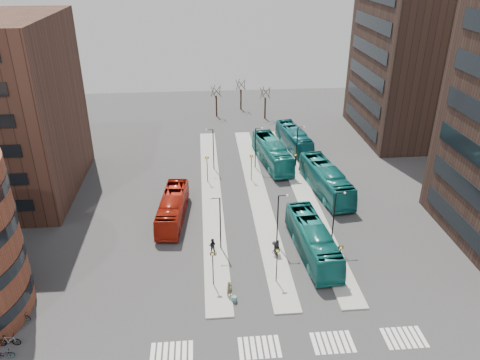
{
  "coord_description": "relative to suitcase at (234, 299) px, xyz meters",
  "views": [
    {
      "loc": [
        -4.95,
        -23.41,
        28.7
      ],
      "look_at": [
        -0.81,
        24.25,
        5.0
      ],
      "focal_mm": 35.0,
      "sensor_mm": 36.0,
      "label": 1
    }
  ],
  "objects": [
    {
      "name": "crosswalk_stripes",
      "position": [
        4.38,
        -5.59,
        -0.28
      ],
      "size": [
        22.35,
        2.4,
        0.01
      ],
      "color": "silver",
      "rests_on": "ground"
    },
    {
      "name": "island_mid",
      "position": [
        4.63,
        20.41,
        -0.21
      ],
      "size": [
        2.5,
        45.0,
        0.15
      ],
      "primitive_type": "cube",
      "color": "gray",
      "rests_on": "ground"
    },
    {
      "name": "island_right",
      "position": [
        10.63,
        20.41,
        -0.21
      ],
      "size": [
        2.5,
        45.0,
        0.15
      ],
      "primitive_type": "cube",
      "color": "gray",
      "rests_on": "ground"
    },
    {
      "name": "traveller",
      "position": [
        -0.35,
        0.7,
        0.54
      ],
      "size": [
        0.72,
        0.64,
        1.65
      ],
      "primitive_type": "imported",
      "rotation": [
        0.0,
        0.0,
        0.51
      ],
      "color": "brown",
      "rests_on": "ground"
    },
    {
      "name": "lamp_posts",
      "position": [
        5.26,
        18.41,
        3.29
      ],
      "size": [
        14.04,
        20.24,
        6.12
      ],
      "color": "black",
      "rests_on": "ground"
    },
    {
      "name": "tower_far",
      "position": [
        34.6,
        40.41,
        14.71
      ],
      "size": [
        20.12,
        20.0,
        30.0
      ],
      "color": "#32221B",
      "rests_on": "ground"
    },
    {
      "name": "bicycle_mid",
      "position": [
        -18.37,
        -3.68,
        0.26
      ],
      "size": [
        1.82,
        0.54,
        1.09
      ],
      "primitive_type": "imported",
      "rotation": [
        0.0,
        0.0,
        1.55
      ],
      "color": "gray",
      "rests_on": "ground"
    },
    {
      "name": "teal_bus_b",
      "position": [
        7.87,
        29.78,
        1.46
      ],
      "size": [
        4.69,
        12.83,
        3.49
      ],
      "primitive_type": "imported",
      "rotation": [
        0.0,
        0.0,
        0.14
      ],
      "color": "#166E6A",
      "rests_on": "ground"
    },
    {
      "name": "teal_bus_c",
      "position": [
        13.5,
        20.18,
        1.51
      ],
      "size": [
        4.59,
        13.14,
        3.58
      ],
      "primitive_type": "imported",
      "rotation": [
        0.0,
        0.0,
        0.12
      ],
      "color": "#146464",
      "rests_on": "ground"
    },
    {
      "name": "island_left",
      "position": [
        -1.37,
        20.41,
        -0.21
      ],
      "size": [
        2.5,
        45.0,
        0.15
      ],
      "primitive_type": "cube",
      "color": "gray",
      "rests_on": "ground"
    },
    {
      "name": "teal_bus_d",
      "position": [
        12.27,
        35.66,
        1.32
      ],
      "size": [
        4.27,
        11.77,
        3.21
      ],
      "primitive_type": "imported",
      "rotation": [
        0.0,
        0.0,
        0.14
      ],
      "color": "#15636C",
      "rests_on": "ground"
    },
    {
      "name": "teal_bus_a",
      "position": [
        8.69,
        6.77,
        1.39
      ],
      "size": [
        3.71,
        12.18,
        3.34
      ],
      "primitive_type": "imported",
      "rotation": [
        0.0,
        0.0,
        0.08
      ],
      "color": "#146461",
      "rests_on": "ground"
    },
    {
      "name": "suitcase",
      "position": [
        0.0,
        0.0,
        0.0
      ],
      "size": [
        0.57,
        0.52,
        0.57
      ],
      "primitive_type": "cube",
      "rotation": [
        0.0,
        0.0,
        -0.41
      ],
      "color": "navy",
      "rests_on": "ground"
    },
    {
      "name": "commuter_a",
      "position": [
        -1.68,
        7.88,
        0.54
      ],
      "size": [
        0.92,
        0.79,
        1.66
      ],
      "primitive_type": "imported",
      "rotation": [
        0.0,
        0.0,
        2.92
      ],
      "color": "black",
      "rests_on": "ground"
    },
    {
      "name": "sign_poles",
      "position": [
        4.23,
        13.41,
        2.12
      ],
      "size": [
        12.45,
        22.12,
        3.65
      ],
      "color": "black",
      "rests_on": "ground"
    },
    {
      "name": "red_bus",
      "position": [
        -6.06,
        15.02,
        1.24
      ],
      "size": [
        3.65,
        11.14,
        3.05
      ],
      "primitive_type": "imported",
      "rotation": [
        0.0,
        0.0,
        -0.1
      ],
      "color": "#A01B0C",
      "rests_on": "ground"
    },
    {
      "name": "bicycle_far",
      "position": [
        -18.37,
        -0.71,
        0.15
      ],
      "size": [
        1.78,
        1.05,
        0.88
      ],
      "primitive_type": "imported",
      "rotation": [
        0.0,
        0.0,
        1.28
      ],
      "color": "gray",
      "rests_on": "ground"
    },
    {
      "name": "bicycle_near",
      "position": [
        -18.37,
        -5.0,
        0.15
      ],
      "size": [
        1.72,
        0.75,
        0.88
      ],
      "primitive_type": "imported",
      "rotation": [
        0.0,
        0.0,
        1.67
      ],
      "color": "gray",
      "rests_on": "ground"
    },
    {
      "name": "bare_trees",
      "position": [
        5.29,
        53.08,
        2.44
      ],
      "size": [
        10.97,
        8.14,
        5.9
      ],
      "color": "black",
      "rests_on": "ground"
    },
    {
      "name": "commuter_c",
      "position": [
        4.73,
        6.85,
        0.53
      ],
      "size": [
        1.0,
        1.21,
        1.63
      ],
      "primitive_type": "imported",
      "rotation": [
        0.0,
        0.0,
        4.27
      ],
      "color": "black",
      "rests_on": "ground"
    },
    {
      "name": "commuter_b",
      "position": [
        5.0,
        6.67,
        0.66
      ],
      "size": [
        0.78,
        1.2,
        1.9
      ],
      "primitive_type": "imported",
      "rotation": [
        0.0,
        0.0,
        1.27
      ],
      "color": "black",
      "rests_on": "ground"
    }
  ]
}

